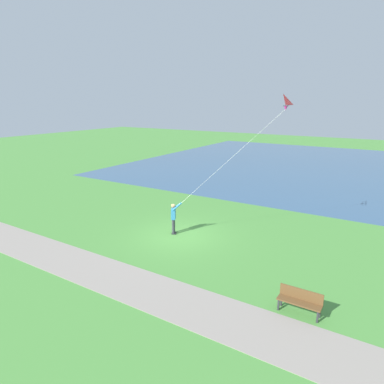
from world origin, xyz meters
name	(u,v)px	position (x,y,z in m)	size (l,w,h in m)	color
ground_plane	(180,235)	(0.00, 0.00, 0.00)	(120.00, 120.00, 0.00)	#4C8E3D
lake_water	(337,168)	(-25.55, 4.00, 0.00)	(36.00, 44.00, 0.01)	#385B7F
walkway_path	(147,289)	(5.36, 2.00, 0.01)	(2.40, 32.00, 0.02)	gray
person_kite_flyer	(174,216)	(-0.06, -0.44, 1.05)	(0.52, 0.62, 1.83)	#232328
flying_kite	(282,103)	(-2.69, 4.42, 7.10)	(3.10, 4.84, 5.78)	red
park_bench_near_walkway	(300,300)	(3.75, 7.52, 0.51)	(0.45, 1.50, 0.88)	brown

